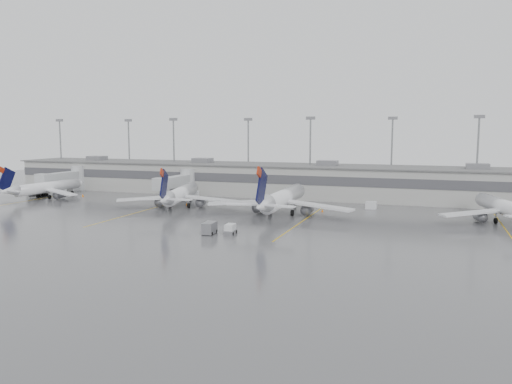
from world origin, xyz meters
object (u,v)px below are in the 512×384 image
(jet_mid_left, at_px, (180,194))
(baggage_tug, at_px, (230,230))
(jet_mid_right, at_px, (282,198))
(jet_far_right, at_px, (506,208))
(jet_far_left, at_px, (45,187))

(jet_mid_left, xyz_separation_m, baggage_tug, (21.52, -22.86, -2.41))
(jet_mid_left, relative_size, baggage_tug, 11.11)
(jet_mid_right, bearing_deg, jet_mid_left, 174.61)
(jet_far_right, bearing_deg, jet_mid_left, 167.35)
(jet_far_left, relative_size, jet_mid_left, 0.92)
(jet_mid_left, distance_m, jet_far_right, 65.70)
(jet_far_left, height_order, jet_far_right, jet_far_right)
(jet_mid_left, height_order, jet_mid_right, jet_mid_right)
(jet_mid_right, xyz_separation_m, baggage_tug, (-2.56, -21.17, -2.74))
(jet_mid_right, bearing_deg, jet_far_left, 175.03)
(baggage_tug, bearing_deg, jet_far_right, 26.28)
(jet_far_right, xyz_separation_m, baggage_tug, (-44.11, -25.93, -2.24))
(jet_far_left, relative_size, jet_far_right, 0.98)
(jet_mid_left, bearing_deg, jet_far_right, -11.50)
(jet_mid_right, height_order, baggage_tug, jet_mid_right)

